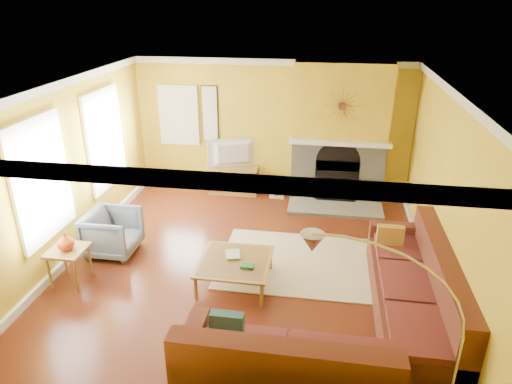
% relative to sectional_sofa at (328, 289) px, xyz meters
% --- Properties ---
extents(floor, '(5.50, 6.00, 0.02)m').
position_rel_sectional_sofa_xyz_m(floor, '(-1.24, 1.00, -0.46)').
color(floor, maroon).
rests_on(floor, ground).
extents(ceiling, '(5.50, 6.00, 0.02)m').
position_rel_sectional_sofa_xyz_m(ceiling, '(-1.24, 1.00, 2.26)').
color(ceiling, white).
rests_on(ceiling, ground).
extents(wall_back, '(5.50, 0.02, 2.70)m').
position_rel_sectional_sofa_xyz_m(wall_back, '(-1.24, 4.01, 0.90)').
color(wall_back, gold).
rests_on(wall_back, ground).
extents(wall_front, '(5.50, 0.02, 2.70)m').
position_rel_sectional_sofa_xyz_m(wall_front, '(-1.24, -2.01, 0.90)').
color(wall_front, gold).
rests_on(wall_front, ground).
extents(wall_left, '(0.02, 6.00, 2.70)m').
position_rel_sectional_sofa_xyz_m(wall_left, '(-4.00, 1.00, 0.90)').
color(wall_left, gold).
rests_on(wall_left, ground).
extents(wall_right, '(0.02, 6.00, 2.70)m').
position_rel_sectional_sofa_xyz_m(wall_right, '(1.52, 1.00, 0.90)').
color(wall_right, gold).
rests_on(wall_right, ground).
extents(baseboard, '(5.50, 6.00, 0.12)m').
position_rel_sectional_sofa_xyz_m(baseboard, '(-1.24, 1.00, -0.39)').
color(baseboard, white).
rests_on(baseboard, floor).
extents(crown_molding, '(5.50, 6.00, 0.12)m').
position_rel_sectional_sofa_xyz_m(crown_molding, '(-1.24, 1.00, 2.19)').
color(crown_molding, white).
rests_on(crown_molding, ceiling).
extents(window_left_near, '(0.06, 1.22, 1.72)m').
position_rel_sectional_sofa_xyz_m(window_left_near, '(-3.96, 2.30, 1.05)').
color(window_left_near, white).
rests_on(window_left_near, wall_left).
extents(window_left_far, '(0.06, 1.22, 1.72)m').
position_rel_sectional_sofa_xyz_m(window_left_far, '(-3.96, 0.40, 1.05)').
color(window_left_far, white).
rests_on(window_left_far, wall_left).
extents(window_back, '(0.82, 0.06, 1.22)m').
position_rel_sectional_sofa_xyz_m(window_back, '(-3.14, 3.96, 1.10)').
color(window_back, white).
rests_on(window_back, wall_back).
extents(wall_art, '(0.34, 0.04, 1.14)m').
position_rel_sectional_sofa_xyz_m(wall_art, '(-2.49, 3.97, 1.15)').
color(wall_art, white).
rests_on(wall_art, wall_back).
extents(fireplace, '(1.80, 0.40, 2.70)m').
position_rel_sectional_sofa_xyz_m(fireplace, '(0.11, 3.80, 0.90)').
color(fireplace, gray).
rests_on(fireplace, floor).
extents(mantel, '(1.92, 0.22, 0.08)m').
position_rel_sectional_sofa_xyz_m(mantel, '(0.11, 3.56, 0.80)').
color(mantel, white).
rests_on(mantel, fireplace).
extents(hearth, '(1.80, 0.70, 0.06)m').
position_rel_sectional_sofa_xyz_m(hearth, '(0.11, 3.25, -0.42)').
color(hearth, gray).
rests_on(hearth, floor).
extents(sunburst, '(0.70, 0.04, 0.70)m').
position_rel_sectional_sofa_xyz_m(sunburst, '(0.11, 3.57, 1.50)').
color(sunburst, olive).
rests_on(sunburst, fireplace).
extents(rug, '(2.40, 1.80, 0.02)m').
position_rel_sectional_sofa_xyz_m(rug, '(-0.46, 1.24, -0.44)').
color(rug, beige).
rests_on(rug, floor).
extents(sectional_sofa, '(3.02, 3.41, 0.90)m').
position_rel_sectional_sofa_xyz_m(sectional_sofa, '(0.00, 0.00, 0.00)').
color(sectional_sofa, '#5B291D').
rests_on(sectional_sofa, floor).
extents(coffee_table, '(1.00, 1.00, 0.40)m').
position_rel_sectional_sofa_xyz_m(coffee_table, '(-1.30, 0.55, -0.25)').
color(coffee_table, white).
rests_on(coffee_table, floor).
extents(media_console, '(1.00, 0.45, 0.55)m').
position_rel_sectional_sofa_xyz_m(media_console, '(-1.99, 3.77, -0.17)').
color(media_console, '#A0773A').
rests_on(media_console, floor).
extents(tv, '(1.01, 0.48, 0.59)m').
position_rel_sectional_sofa_xyz_m(tv, '(-1.99, 3.77, 0.39)').
color(tv, black).
rests_on(tv, media_console).
extents(subwoofer, '(0.30, 0.30, 0.30)m').
position_rel_sectional_sofa_xyz_m(subwoofer, '(-1.06, 3.73, -0.30)').
color(subwoofer, white).
rests_on(subwoofer, floor).
extents(armchair, '(0.78, 0.76, 0.71)m').
position_rel_sectional_sofa_xyz_m(armchair, '(-3.39, 1.10, -0.10)').
color(armchair, slate).
rests_on(armchair, floor).
extents(side_table, '(0.50, 0.50, 0.55)m').
position_rel_sectional_sofa_xyz_m(side_table, '(-3.63, 0.21, -0.17)').
color(side_table, '#A0773A').
rests_on(side_table, floor).
extents(vase, '(0.24, 0.24, 0.25)m').
position_rel_sectional_sofa_xyz_m(vase, '(-3.63, 0.21, 0.22)').
color(vase, red).
rests_on(vase, side_table).
extents(book, '(0.26, 0.31, 0.03)m').
position_rel_sectional_sofa_xyz_m(book, '(-1.45, 0.65, -0.04)').
color(book, white).
rests_on(book, coffee_table).
extents(arc_lamp, '(1.35, 0.36, 2.12)m').
position_rel_sectional_sofa_xyz_m(arc_lamp, '(0.47, -1.68, 0.61)').
color(arc_lamp, silver).
rests_on(arc_lamp, floor).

